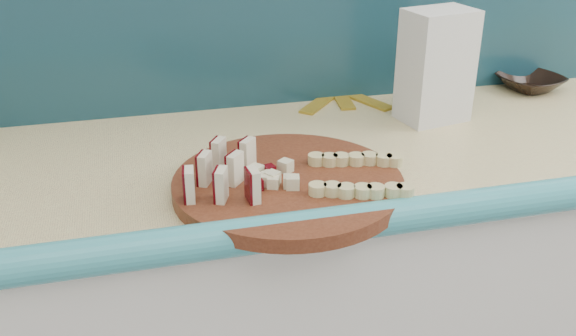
# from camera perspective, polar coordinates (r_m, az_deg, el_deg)

# --- Properties ---
(kitchen_counter) EXTENTS (2.20, 0.63, 0.91)m
(kitchen_counter) POSITION_cam_1_polar(r_m,az_deg,el_deg) (1.61, 9.75, -12.39)
(kitchen_counter) COLOR white
(kitchen_counter) RESTS_ON ground
(cutting_board) EXTENTS (0.50, 0.50, 0.03)m
(cutting_board) POSITION_cam_1_polar(r_m,az_deg,el_deg) (1.13, 0.00, -1.49)
(cutting_board) COLOR #471D0F
(cutting_board) RESTS_ON kitchen_counter
(apple_wedges) EXTENTS (0.14, 0.17, 0.06)m
(apple_wedges) POSITION_cam_1_polar(r_m,az_deg,el_deg) (1.09, -5.73, -0.26)
(apple_wedges) COLOR beige
(apple_wedges) RESTS_ON cutting_board
(apple_chunks) EXTENTS (0.06, 0.07, 0.02)m
(apple_chunks) POSITION_cam_1_polar(r_m,az_deg,el_deg) (1.12, -1.31, -0.47)
(apple_chunks) COLOR beige
(apple_chunks) RESTS_ON cutting_board
(banana_slices) EXTENTS (0.20, 0.19, 0.02)m
(banana_slices) POSITION_cam_1_polar(r_m,az_deg,el_deg) (1.13, 6.32, -0.52)
(banana_slices) COLOR #CBBD7C
(banana_slices) RESTS_ON cutting_board
(brown_bowl) EXTENTS (0.19, 0.19, 0.04)m
(brown_bowl) POSITION_cam_1_polar(r_m,az_deg,el_deg) (1.76, 20.73, 7.12)
(brown_bowl) COLOR black
(brown_bowl) RESTS_ON kitchen_counter
(flour_bag) EXTENTS (0.16, 0.13, 0.25)m
(flour_bag) POSITION_cam_1_polar(r_m,az_deg,el_deg) (1.46, 13.03, 8.82)
(flour_bag) COLOR silver
(flour_bag) RESTS_ON kitchen_counter
(banana_peel) EXTENTS (0.23, 0.20, 0.01)m
(banana_peel) POSITION_cam_1_polar(r_m,az_deg,el_deg) (1.57, 4.86, 6.03)
(banana_peel) COLOR #B29E22
(banana_peel) RESTS_ON kitchen_counter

